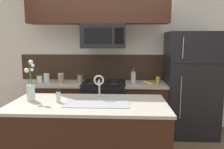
# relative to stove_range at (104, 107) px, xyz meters

# --- Properties ---
(rear_partition) EXTENTS (5.20, 0.10, 2.60)m
(rear_partition) POSITION_rel_stove_range_xyz_m (0.30, 0.38, 0.84)
(rear_partition) COLOR silver
(rear_partition) RESTS_ON ground
(splash_band) EXTENTS (3.22, 0.01, 0.48)m
(splash_band) POSITION_rel_stove_range_xyz_m (-0.00, 0.32, 0.69)
(splash_band) COLOR #332319
(splash_band) RESTS_ON rear_partition
(back_counter_left) EXTENTS (0.91, 0.65, 0.91)m
(back_counter_left) POSITION_rel_stove_range_xyz_m (-0.82, 0.00, -0.01)
(back_counter_left) COLOR #381E14
(back_counter_left) RESTS_ON ground
(back_counter_right) EXTENTS (0.73, 0.65, 0.91)m
(back_counter_right) POSITION_rel_stove_range_xyz_m (0.73, 0.00, -0.01)
(back_counter_right) COLOR #381E14
(back_counter_right) RESTS_ON ground
(stove_range) EXTENTS (0.76, 0.64, 0.93)m
(stove_range) POSITION_rel_stove_range_xyz_m (0.00, 0.00, 0.00)
(stove_range) COLOR black
(stove_range) RESTS_ON ground
(microwave) EXTENTS (0.74, 0.40, 0.40)m
(microwave) POSITION_rel_stove_range_xyz_m (0.00, -0.02, 1.26)
(microwave) COLOR black
(upper_cabinet_band) EXTENTS (2.34, 0.34, 0.60)m
(upper_cabinet_band) POSITION_rel_stove_range_xyz_m (-0.09, -0.05, 1.77)
(upper_cabinet_band) COLOR #381E14
(refrigerator) EXTENTS (0.86, 0.74, 1.80)m
(refrigerator) POSITION_rel_stove_range_xyz_m (1.51, 0.02, 0.44)
(refrigerator) COLOR black
(refrigerator) RESTS_ON ground
(storage_jar_tall) EXTENTS (0.09, 0.09, 0.14)m
(storage_jar_tall) POSITION_rel_stove_range_xyz_m (-1.16, 0.01, 0.52)
(storage_jar_tall) COLOR silver
(storage_jar_tall) RESTS_ON back_counter_left
(storage_jar_medium) EXTENTS (0.10, 0.10, 0.19)m
(storage_jar_medium) POSITION_rel_stove_range_xyz_m (-1.03, 0.03, 0.54)
(storage_jar_medium) COLOR silver
(storage_jar_medium) RESTS_ON back_counter_left
(storage_jar_short) EXTENTS (0.10, 0.10, 0.17)m
(storage_jar_short) POSITION_rel_stove_range_xyz_m (-0.76, -0.02, 0.53)
(storage_jar_short) COLOR #997F5B
(storage_jar_short) RESTS_ON back_counter_left
(storage_jar_squat) EXTENTS (0.09, 0.09, 0.15)m
(storage_jar_squat) POSITION_rel_stove_range_xyz_m (-0.43, 0.01, 0.52)
(storage_jar_squat) COLOR #997F5B
(storage_jar_squat) RESTS_ON back_counter_left
(banana_bunch) EXTENTS (0.19, 0.16, 0.08)m
(banana_bunch) POSITION_rel_stove_range_xyz_m (0.77, -0.06, 0.47)
(banana_bunch) COLOR yellow
(banana_bunch) RESTS_ON back_counter_right
(french_press) EXTENTS (0.09, 0.09, 0.27)m
(french_press) POSITION_rel_stove_range_xyz_m (0.52, 0.06, 0.55)
(french_press) COLOR silver
(french_press) RESTS_ON back_counter_right
(coffee_tin) EXTENTS (0.08, 0.08, 0.11)m
(coffee_tin) POSITION_rel_stove_range_xyz_m (0.96, 0.05, 0.50)
(coffee_tin) COLOR gold
(coffee_tin) RESTS_ON back_counter_right
(island_counter) EXTENTS (1.89, 0.88, 0.91)m
(island_counter) POSITION_rel_stove_range_xyz_m (-0.08, -1.25, -0.01)
(island_counter) COLOR #381E14
(island_counter) RESTS_ON ground
(kitchen_sink) EXTENTS (0.76, 0.44, 0.16)m
(kitchen_sink) POSITION_rel_stove_range_xyz_m (0.02, -1.25, 0.38)
(kitchen_sink) COLOR #ADAFB5
(kitchen_sink) RESTS_ON island_counter
(sink_faucet) EXTENTS (0.14, 0.14, 0.31)m
(sink_faucet) POSITION_rel_stove_range_xyz_m (0.02, -1.03, 0.65)
(sink_faucet) COLOR #B7BABF
(sink_faucet) RESTS_ON island_counter
(dish_soap_bottle) EXTENTS (0.06, 0.05, 0.16)m
(dish_soap_bottle) POSITION_rel_stove_range_xyz_m (-0.45, -1.26, 0.52)
(dish_soap_bottle) COLOR beige
(dish_soap_bottle) RESTS_ON island_counter
(flower_vase) EXTENTS (0.13, 0.11, 0.51)m
(flower_vase) POSITION_rel_stove_range_xyz_m (-0.80, -1.20, 0.59)
(flower_vase) COLOR silver
(flower_vase) RESTS_ON island_counter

